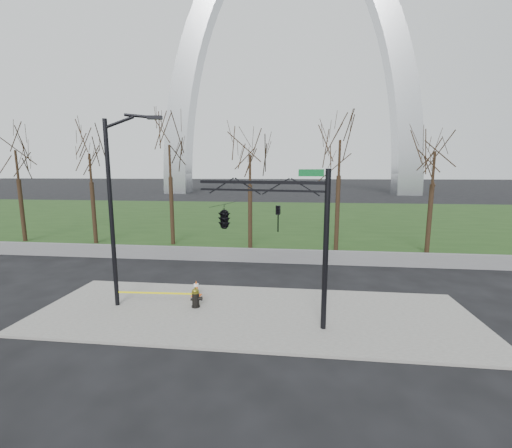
# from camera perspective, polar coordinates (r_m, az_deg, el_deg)

# --- Properties ---
(ground) EXTENTS (500.00, 500.00, 0.00)m
(ground) POSITION_cam_1_polar(r_m,az_deg,el_deg) (14.25, -0.61, -15.36)
(ground) COLOR black
(ground) RESTS_ON ground
(sidewalk) EXTENTS (18.00, 6.00, 0.10)m
(sidewalk) POSITION_cam_1_polar(r_m,az_deg,el_deg) (14.23, -0.61, -15.17)
(sidewalk) COLOR slate
(sidewalk) RESTS_ON ground
(grass_strip) EXTENTS (120.00, 40.00, 0.06)m
(grass_strip) POSITION_cam_1_polar(r_m,az_deg,el_deg) (43.30, 4.36, 1.28)
(grass_strip) COLOR #1B3613
(grass_strip) RESTS_ON ground
(guardrail) EXTENTS (60.00, 0.30, 0.90)m
(guardrail) POSITION_cam_1_polar(r_m,az_deg,el_deg) (21.63, 2.05, -5.50)
(guardrail) COLOR #59595B
(guardrail) RESTS_ON ground
(gateway_arch) EXTENTS (66.00, 6.00, 65.00)m
(gateway_arch) POSITION_cam_1_polar(r_m,az_deg,el_deg) (91.83, 5.87, 25.89)
(gateway_arch) COLOR silver
(gateway_arch) RESTS_ON ground
(tree_row) EXTENTS (36.29, 4.00, 8.85)m
(tree_row) POSITION_cam_1_polar(r_m,az_deg,el_deg) (25.75, -8.06, 5.72)
(tree_row) COLOR black
(tree_row) RESTS_ON ground
(fire_hydrant) EXTENTS (0.56, 0.36, 0.90)m
(fire_hydrant) POSITION_cam_1_polar(r_m,az_deg,el_deg) (14.76, -10.37, -12.46)
(fire_hydrant) COLOR black
(fire_hydrant) RESTS_ON sidewalk
(traffic_cone) EXTENTS (0.43, 0.43, 0.76)m
(traffic_cone) POSITION_cam_1_polar(r_m,az_deg,el_deg) (16.00, -10.32, -10.87)
(traffic_cone) COLOR #F0550C
(traffic_cone) RESTS_ON sidewalk
(street_light) EXTENTS (2.38, 0.53, 8.21)m
(street_light) POSITION_cam_1_polar(r_m,az_deg,el_deg) (14.99, -23.11, 3.75)
(street_light) COLOR black
(street_light) RESTS_ON ground
(traffic_signal_mast) EXTENTS (4.99, 2.54, 6.00)m
(traffic_signal_mast) POSITION_cam_1_polar(r_m,az_deg,el_deg) (12.77, -2.40, 1.20)
(traffic_signal_mast) COLOR black
(traffic_signal_mast) RESTS_ON ground
(caution_tape) EXTENTS (3.49, 1.43, 0.45)m
(caution_tape) POSITION_cam_1_polar(r_m,az_deg,el_deg) (15.26, -15.15, -11.62)
(caution_tape) COLOR yellow
(caution_tape) RESTS_ON ground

